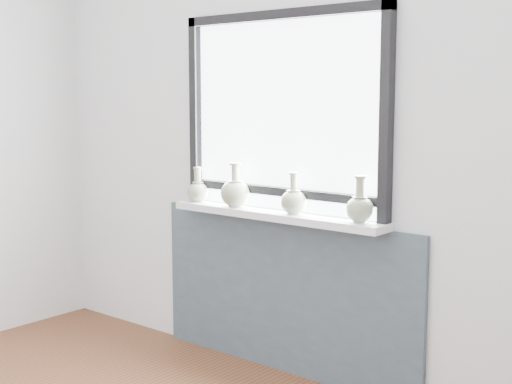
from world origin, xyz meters
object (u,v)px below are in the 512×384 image
Objects in this scene: vase_a at (198,190)px; vase_b at (235,192)px; vase_d at (360,207)px; windowsill at (275,215)px; vase_c at (293,200)px.

vase_b is (0.30, -0.01, 0.02)m from vase_a.
vase_b is 0.79m from vase_d.
windowsill is at bearing 4.51° from vase_b.
vase_b is at bearing -178.38° from vase_c.
vase_d is at bearing -0.86° from windowsill.
vase_a is at bearing -179.95° from vase_c.
vase_a is 0.88× the size of vase_d.
vase_d is at bearing 0.13° from vase_a.
vase_c reaches higher than vase_a.
vase_a is at bearing -178.95° from windowsill.
vase_a is 0.82× the size of vase_b.
vase_c is at bearing 1.62° from vase_b.
vase_d reaches higher than vase_a.
vase_b is at bearing -179.06° from vase_d.
vase_d is (1.08, 0.00, 0.01)m from vase_a.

